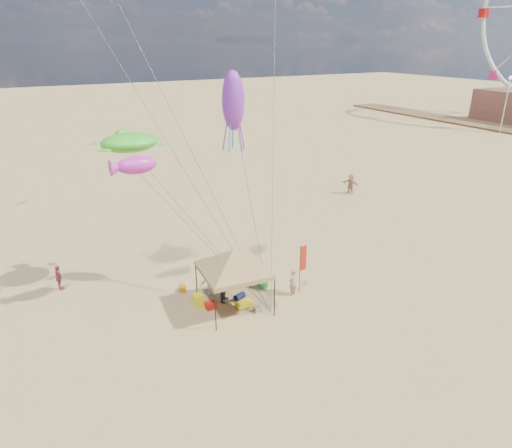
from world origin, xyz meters
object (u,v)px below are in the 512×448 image
object	(u,v)px
person_far_a	(59,278)
person_near_b	(226,286)
person_near_a	(293,282)
person_far_c	(351,184)
feather_flag	(302,261)
chair_yellow	(199,300)
beach_cart	(244,304)
chair_green	(262,281)
lamp_north	(507,95)
canopy_tent	(233,252)
cooler_blue	(252,265)
cooler_red	(211,305)
person_near_c	(210,279)

from	to	relation	value
person_far_a	person_near_b	bearing A→B (deg)	-133.54
person_near_a	person_far_c	bearing A→B (deg)	-169.75
feather_flag	chair_yellow	distance (m)	5.95
person_far_c	person_near_b	bearing A→B (deg)	-80.59
feather_flag	beach_cart	size ratio (longest dim) A/B	3.22
person_near_a	person_far_a	bearing A→B (deg)	-61.75
feather_flag	chair_yellow	world-z (taller)	feather_flag
chair_green	chair_yellow	xyz separation A→B (m)	(-3.94, -0.14, 0.00)
chair_yellow	lamp_north	distance (m)	63.07
feather_flag	chair_yellow	size ratio (longest dim) A/B	4.14
lamp_north	chair_green	bearing A→B (deg)	-157.24
lamp_north	canopy_tent	bearing A→B (deg)	-157.06
canopy_tent	cooler_blue	xyz separation A→B (m)	(2.90, 3.45, -3.05)
cooler_red	person_near_a	size ratio (longest dim) A/B	0.34
person_near_c	beach_cart	bearing A→B (deg)	108.80
cooler_blue	person_far_c	bearing A→B (deg)	30.03
person_far_a	lamp_north	world-z (taller)	lamp_north
cooler_red	beach_cart	xyz separation A→B (m)	(1.60, -0.73, 0.01)
canopy_tent	person_far_a	world-z (taller)	canopy_tent
canopy_tent	feather_flag	size ratio (longest dim) A/B	2.17
person_near_a	cooler_red	bearing A→B (deg)	-41.57
beach_cart	person_near_c	xyz separation A→B (m)	(-1.04, 2.11, 0.73)
lamp_north	person_near_a	bearing A→B (deg)	-155.44
chair_green	person_far_c	xyz separation A→B (m)	(15.44, 10.86, 0.57)
person_near_c	person_far_a	bearing A→B (deg)	-39.29
feather_flag	person_near_b	distance (m)	4.34
beach_cart	person_near_a	bearing A→B (deg)	-3.05
beach_cart	person_far_a	distance (m)	10.58
beach_cart	person_near_a	distance (m)	2.97
cooler_red	person_near_a	bearing A→B (deg)	-11.04
chair_green	person_near_b	world-z (taller)	person_near_b
person_near_c	lamp_north	xyz separation A→B (m)	(57.46, 22.20, 4.58)
feather_flag	person_far_a	size ratio (longest dim) A/B	1.93
chair_green	lamp_north	xyz separation A→B (m)	(54.55, 22.89, 5.17)
person_near_a	lamp_north	xyz separation A→B (m)	(53.52, 24.46, 4.73)
cooler_blue	chair_yellow	size ratio (longest dim) A/B	0.77
person_near_b	person_near_c	bearing A→B (deg)	69.12
feather_flag	beach_cart	world-z (taller)	feather_flag
feather_flag	lamp_north	world-z (taller)	lamp_north
canopy_tent	lamp_north	bearing A→B (deg)	22.94
chair_green	lamp_north	size ratio (longest dim) A/B	0.08
person_near_b	person_far_c	bearing A→B (deg)	-14.43
canopy_tent	chair_yellow	xyz separation A→B (m)	(-1.60, 1.04, -2.89)
chair_green	person_far_a	world-z (taller)	person_far_a
cooler_red	person_near_b	distance (m)	1.32
person_far_a	lamp_north	size ratio (longest dim) A/B	0.18
person_far_a	cooler_blue	bearing A→B (deg)	-113.17
chair_green	chair_yellow	bearing A→B (deg)	-177.92
cooler_blue	chair_green	bearing A→B (deg)	-104.06
chair_yellow	person_near_a	distance (m)	5.19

